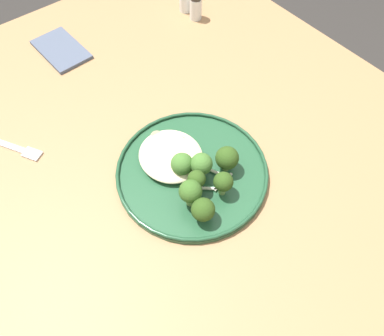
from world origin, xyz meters
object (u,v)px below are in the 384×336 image
Objects in this scene: broccoli_floret_rear_charred at (201,164)px; folded_napkin at (61,50)px; seared_scallop_on_noodles at (166,142)px; pepper_shaker at (196,7)px; dinner_plate at (192,171)px; broccoli_floret_near_rim at (182,164)px; seared_scallop_center_golden at (191,158)px; seared_scallop_half_hidden at (174,160)px; seared_scallop_left_edge at (181,143)px; broccoli_floret_right_tilted at (223,182)px; seared_scallop_right_edge at (157,137)px; broccoli_floret_small_sprig at (203,210)px; dinner_fork at (4,144)px; seared_scallop_tilted_round at (161,155)px; broccoli_floret_center_pile at (227,158)px; broccoli_floret_tall_stalk at (191,192)px; broccoli_floret_left_leaning at (197,180)px.

broccoli_floret_rear_charred is 0.38× the size of folded_napkin.
seared_scallop_on_noodles is 0.43m from pepper_shaker.
dinner_plate is 0.04m from broccoli_floret_near_rim.
seared_scallop_center_golden is 0.47m from pepper_shaker.
dinner_plate is 8.13× the size of seared_scallop_half_hidden.
seared_scallop_on_noodles is 1.57× the size of seared_scallop_left_edge.
broccoli_floret_right_tilted is at bearing 21.89° from broccoli_floret_near_rim.
seared_scallop_right_edge is 0.45× the size of broccoli_floret_near_rim.
seared_scallop_on_noodles is 0.52× the size of pepper_shaker.
broccoli_floret_small_sprig is at bearing -24.14° from seared_scallop_left_edge.
broccoli_floret_small_sprig is at bearing -37.63° from broccoli_floret_rear_charred.
dinner_plate reaches higher than dinner_fork.
seared_scallop_tilted_round is 0.38× the size of pepper_shaker.
broccoli_floret_center_pile is 0.34× the size of dinner_fork.
folded_napkin is at bearing -171.15° from broccoli_floret_center_pile.
broccoli_floret_tall_stalk is 0.56m from pepper_shaker.
dinner_plate is 0.11m from broccoli_floret_small_sprig.
dinner_plate is at bearing -17.92° from seared_scallop_left_edge.
seared_scallop_half_hidden is 0.45m from folded_napkin.
broccoli_floret_tall_stalk reaches higher than folded_napkin.
seared_scallop_left_edge is 0.13m from broccoli_floret_tall_stalk.
pepper_shaker reaches higher than seared_scallop_tilted_round.
seared_scallop_on_noodles is at bearing 3.55° from folded_napkin.
broccoli_floret_right_tilted is (0.03, -0.04, 0.00)m from broccoli_floret_center_pile.
folded_napkin is at bearing -175.99° from broccoli_floret_rear_charred.
broccoli_floret_rear_charred reaches higher than seared_scallop_half_hidden.
broccoli_floret_tall_stalk reaches higher than broccoli_floret_center_pile.
seared_scallop_right_edge is 0.20m from broccoli_floret_small_sprig.
seared_scallop_right_edge is 0.42× the size of broccoli_floret_left_leaning.
seared_scallop_tilted_round is at bearing -0.24° from folded_napkin.
broccoli_floret_center_pile is 1.09× the size of broccoli_floret_near_rim.
broccoli_floret_tall_stalk is at bearing -39.88° from pepper_shaker.
broccoli_floret_small_sprig is 0.79× the size of pepper_shaker.
broccoli_floret_center_pile reaches higher than seared_scallop_on_noodles.
seared_scallop_right_edge is 0.14× the size of dinner_fork.
broccoli_floret_left_leaning reaches higher than broccoli_floret_small_sprig.
folded_napkin is (-0.48, -0.03, -0.00)m from dinner_plate.
seared_scallop_left_edge is (0.04, 0.03, 0.00)m from seared_scallop_right_edge.
broccoli_floret_near_rim reaches higher than dinner_fork.
dinner_plate is 13.15× the size of seared_scallop_left_edge.
broccoli_floret_small_sprig is (0.07, -0.06, -0.00)m from broccoli_floret_rear_charred.
seared_scallop_tilted_round is at bearing 172.86° from broccoli_floret_small_sprig.
broccoli_floret_rear_charred is 1.01× the size of broccoli_floret_left_leaning.
seared_scallop_left_edge reaches higher than seared_scallop_tilted_round.
broccoli_floret_right_tilted is 0.55m from folded_napkin.
broccoli_floret_near_rim is (0.09, -0.01, 0.02)m from seared_scallop_right_edge.
broccoli_floret_right_tilted is at bearing 5.92° from seared_scallop_on_noodles.
seared_scallop_right_edge is at bearing -49.41° from pepper_shaker.
seared_scallop_right_edge is at bearing -147.12° from seared_scallop_left_edge.
seared_scallop_on_noodles is 0.05m from seared_scallop_half_hidden.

